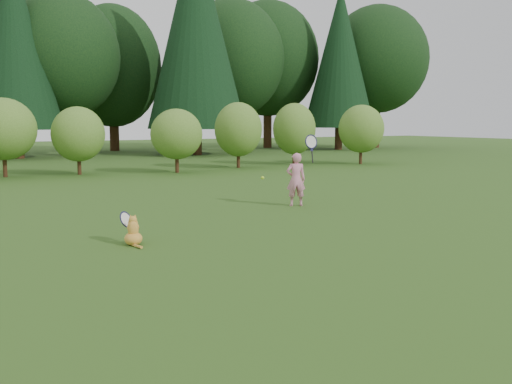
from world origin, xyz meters
TOP-DOWN VIEW (x-y plane):
  - ground at (0.00, 0.00)m, footprint 100.00×100.00m
  - shrub_row at (0.00, 13.00)m, footprint 28.00×3.00m
  - woodland_backdrop at (0.00, 23.00)m, footprint 48.00×10.00m
  - child at (2.47, 3.06)m, footprint 0.73×0.51m
  - cat at (-2.01, 0.77)m, footprint 0.42×0.73m
  - tennis_ball at (0.92, 1.86)m, footprint 0.06×0.06m

SIDE VIEW (x-z plane):
  - ground at x=0.00m, z-range 0.00..0.00m
  - cat at x=-2.01m, z-range -0.07..0.56m
  - child at x=2.47m, z-range -0.27..1.54m
  - tennis_ball at x=0.92m, z-range 0.79..0.85m
  - shrub_row at x=0.00m, z-range 0.00..2.80m
  - woodland_backdrop at x=0.00m, z-range 0.00..15.00m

